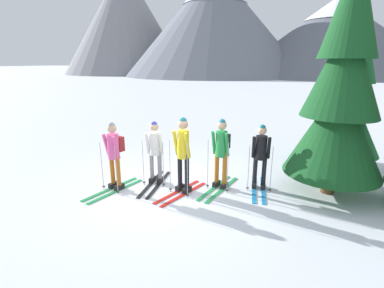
{
  "coord_description": "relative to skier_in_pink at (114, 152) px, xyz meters",
  "views": [
    {
      "loc": [
        2.51,
        -6.12,
        3.08
      ],
      "look_at": [
        0.2,
        0.52,
        1.05
      ],
      "focal_mm": 26.62,
      "sensor_mm": 36.0,
      "label": 1
    }
  ],
  "objects": [
    {
      "name": "ground_plane",
      "position": [
        1.44,
        0.52,
        -0.96
      ],
      "size": [
        400.0,
        400.0,
        0.0
      ],
      "primitive_type": "plane",
      "color": "white"
    },
    {
      "name": "skier_in_pink",
      "position": [
        0.0,
        0.0,
        0.0
      ],
      "size": [
        0.78,
        1.71,
        1.72
      ],
      "color": "green",
      "rests_on": "ground"
    },
    {
      "name": "skier_in_white",
      "position": [
        0.77,
        0.66,
        -0.07
      ],
      "size": [
        0.61,
        1.78,
        1.66
      ],
      "color": "black",
      "rests_on": "ground"
    },
    {
      "name": "skier_in_yellow",
      "position": [
        1.65,
        0.38,
        0.08
      ],
      "size": [
        0.83,
        1.65,
        1.87
      ],
      "color": "red",
      "rests_on": "ground"
    },
    {
      "name": "skier_in_green",
      "position": [
        2.45,
        0.94,
        0.04
      ],
      "size": [
        0.68,
        1.74,
        1.78
      ],
      "color": "green",
      "rests_on": "ground"
    },
    {
      "name": "skier_in_black",
      "position": [
        3.37,
        1.23,
        -0.04
      ],
      "size": [
        0.61,
        1.61,
        1.65
      ],
      "color": "#1E84D1",
      "rests_on": "ground"
    },
    {
      "name": "pine_tree_near",
      "position": [
        5.0,
        1.54,
        1.47
      ],
      "size": [
        2.21,
        2.21,
        5.33
      ],
      "color": "#51381E",
      "rests_on": "ground"
    },
    {
      "name": "pine_tree_mid",
      "position": [
        5.68,
        3.73,
        0.97
      ],
      "size": [
        1.75,
        1.75,
        4.24
      ],
      "color": "#51381E",
      "rests_on": "ground"
    },
    {
      "name": "mountain_ridge_distant",
      "position": [
        -0.56,
        64.56,
        9.82
      ],
      "size": [
        109.78,
        48.56,
        26.65
      ],
      "color": "gray",
      "rests_on": "ground"
    }
  ]
}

